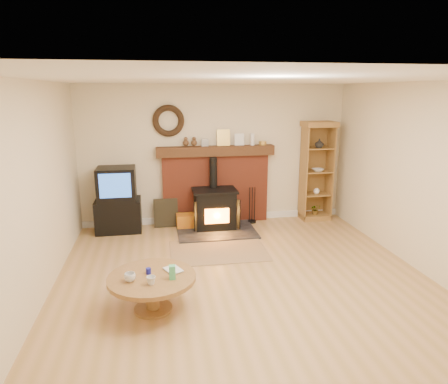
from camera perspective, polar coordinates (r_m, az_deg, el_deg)
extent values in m
plane|color=#A68045|center=(5.37, 3.29, -13.19)|extent=(5.50, 5.50, 0.00)
cube|color=beige|center=(7.56, -1.31, 5.33)|extent=(5.00, 0.02, 2.60)
cube|color=beige|center=(2.48, 18.79, -14.74)|extent=(5.00, 0.02, 2.60)
cube|color=beige|center=(4.98, -25.77, -0.81)|extent=(0.02, 5.50, 2.60)
cube|color=beige|center=(5.99, 27.48, 1.35)|extent=(0.02, 5.50, 2.60)
cube|color=white|center=(4.77, 3.75, 15.77)|extent=(5.00, 5.50, 0.02)
cube|color=white|center=(7.83, -1.24, -3.70)|extent=(5.00, 0.04, 0.12)
torus|color=black|center=(7.35, -7.94, 10.04)|extent=(0.57, 0.11, 0.57)
cube|color=#953B26|center=(7.61, -1.20, 0.40)|extent=(2.00, 0.15, 1.30)
cube|color=#372211|center=(7.44, -1.19, 5.88)|extent=(2.20, 0.22, 0.18)
cube|color=#999999|center=(7.40, -2.75, 7.08)|extent=(0.13, 0.05, 0.14)
cube|color=gold|center=(7.46, -0.08, 7.77)|extent=(0.24, 0.06, 0.30)
cube|color=white|center=(7.52, 2.19, 7.51)|extent=(0.18, 0.05, 0.22)
cylinder|color=white|center=(7.56, 4.09, 7.51)|extent=(0.08, 0.08, 0.22)
cylinder|color=gold|center=(7.62, 5.55, 6.97)|extent=(0.14, 0.14, 0.07)
cube|color=black|center=(7.24, -1.08, -5.58)|extent=(1.40, 1.00, 0.03)
cube|color=black|center=(7.32, -1.33, -2.48)|extent=(0.72, 0.52, 0.67)
cube|color=black|center=(7.22, -1.35, 0.22)|extent=(0.79, 0.57, 0.04)
cylinder|color=black|center=(7.30, -1.54, 2.78)|extent=(0.14, 0.14, 0.56)
cube|color=orange|center=(7.08, -1.01, -3.46)|extent=(0.43, 0.02, 0.27)
cube|color=black|center=(7.09, -3.72, -3.28)|extent=(0.17, 0.23, 0.54)
cube|color=black|center=(7.19, 1.52, -3.02)|extent=(0.17, 0.23, 0.54)
cube|color=brown|center=(6.41, -0.82, -8.38)|extent=(1.53, 1.06, 0.01)
cube|color=black|center=(7.46, -14.81, -3.22)|extent=(0.80, 0.55, 0.58)
cube|color=black|center=(7.31, -15.09, 1.15)|extent=(0.66, 0.55, 0.58)
cube|color=#2555AF|center=(7.03, -15.30, 0.87)|extent=(0.53, 0.02, 0.42)
cube|color=olive|center=(8.16, 12.73, -3.38)|extent=(0.55, 0.40, 0.10)
cube|color=olive|center=(8.12, 12.56, 2.97)|extent=(0.55, 0.02, 1.76)
cube|color=olive|center=(7.84, 11.28, 2.65)|extent=(0.02, 0.40, 1.76)
cube|color=olive|center=(8.05, 14.83, 2.75)|extent=(0.02, 0.40, 1.76)
cube|color=olive|center=(7.82, 13.46, 9.41)|extent=(0.61, 0.44, 0.10)
cube|color=olive|center=(8.04, 12.91, -0.29)|extent=(0.51, 0.36, 0.02)
cube|color=olive|center=(7.94, 13.09, 2.88)|extent=(0.51, 0.36, 0.02)
cube|color=olive|center=(7.86, 13.27, 6.12)|extent=(0.51, 0.36, 0.02)
imported|color=white|center=(7.81, 13.46, 6.77)|extent=(0.17, 0.17, 0.17)
imported|color=white|center=(7.89, 13.24, 3.07)|extent=(0.22, 0.22, 0.05)
sphere|color=white|center=(7.98, 13.07, 0.11)|extent=(0.12, 0.12, 0.12)
imported|color=#4AB373|center=(8.07, 12.93, -2.43)|extent=(0.19, 0.17, 0.21)
cube|color=yellow|center=(7.43, -5.13, -4.16)|extent=(0.43, 0.27, 0.26)
cube|color=black|center=(7.51, -8.30, -2.97)|extent=(0.44, 0.12, 0.53)
cylinder|color=black|center=(7.75, 4.00, -4.22)|extent=(0.16, 0.16, 0.04)
cylinder|color=black|center=(7.64, 3.68, -1.90)|extent=(0.02, 0.02, 0.70)
cylinder|color=black|center=(7.65, 4.04, -1.88)|extent=(0.02, 0.02, 0.70)
cylinder|color=black|center=(7.67, 4.40, -1.86)|extent=(0.02, 0.02, 0.70)
cylinder|color=brown|center=(4.90, -10.08, -16.07)|extent=(0.44, 0.44, 0.03)
cylinder|color=brown|center=(4.81, -10.17, -14.15)|extent=(0.16, 0.16, 0.35)
cylinder|color=brown|center=(4.72, -10.28, -11.99)|extent=(1.01, 1.01, 0.05)
imported|color=white|center=(4.61, -13.29, -11.77)|extent=(0.12, 0.12, 0.10)
imported|color=white|center=(4.50, -10.38, -12.33)|extent=(0.10, 0.10, 0.09)
imported|color=#4C331E|center=(4.75, -8.18, -11.21)|extent=(0.17, 0.22, 0.02)
cylinder|color=navy|center=(4.75, -10.75, -11.03)|extent=(0.06, 0.06, 0.07)
cube|color=#4AB373|center=(4.57, -7.40, -11.31)|extent=(0.07, 0.07, 0.16)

